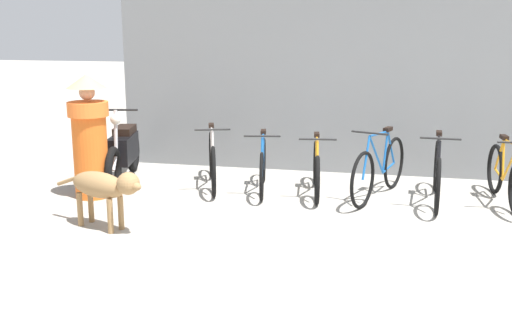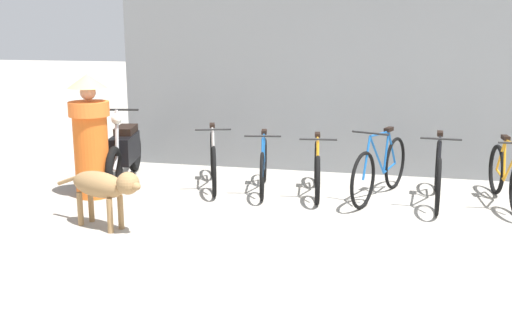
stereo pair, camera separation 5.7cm
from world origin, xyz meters
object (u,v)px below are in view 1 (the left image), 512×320
object	(u,v)px
bicycle_0	(212,161)
bicycle_4	(437,173)
motorcycle	(123,152)
bicycle_2	(316,169)
stray_dog	(104,186)
bicycle_3	(379,169)
person_in_robes	(89,134)
bicycle_1	(263,166)
bicycle_5	(506,177)

from	to	relation	value
bicycle_0	bicycle_4	size ratio (longest dim) A/B	0.92
motorcycle	bicycle_2	bearing A→B (deg)	77.16
bicycle_2	bicycle_4	world-z (taller)	bicycle_4
bicycle_0	stray_dog	size ratio (longest dim) A/B	1.35
bicycle_0	bicycle_4	bearing A→B (deg)	69.08
bicycle_3	person_in_robes	bearing A→B (deg)	-58.47
stray_dog	person_in_robes	xyz separation A→B (m)	(-0.73, 1.12, 0.34)
bicycle_1	stray_dog	world-z (taller)	bicycle_1
motorcycle	stray_dog	xyz separation A→B (m)	(0.65, -1.91, 0.04)
bicycle_1	motorcycle	distance (m)	1.99
bicycle_4	bicycle_5	world-z (taller)	bicycle_4
bicycle_5	bicycle_3	bearing A→B (deg)	-93.69
bicycle_1	bicycle_3	size ratio (longest dim) A/B	0.92
bicycle_0	bicycle_1	size ratio (longest dim) A/B	1.05
bicycle_5	stray_dog	xyz separation A→B (m)	(-4.35, -1.91, 0.13)
bicycle_1	bicycle_4	world-z (taller)	bicycle_4
stray_dog	motorcycle	bearing A→B (deg)	129.19
bicycle_4	motorcycle	xyz separation A→B (m)	(-4.19, 0.09, 0.07)
bicycle_1	bicycle_2	distance (m)	0.71
stray_dog	person_in_robes	bearing A→B (deg)	143.41
bicycle_0	person_in_robes	xyz separation A→B (m)	(-1.35, -0.84, 0.46)
bicycle_1	bicycle_5	bearing A→B (deg)	80.40
bicycle_3	motorcycle	world-z (taller)	motorcycle
bicycle_5	bicycle_2	bearing A→B (deg)	-94.63
bicycle_1	bicycle_5	world-z (taller)	bicycle_5
bicycle_3	stray_dog	size ratio (longest dim) A/B	1.40
bicycle_0	bicycle_2	size ratio (longest dim) A/B	1.04
bicycle_2	motorcycle	distance (m)	2.70
bicycle_2	bicycle_1	bearing A→B (deg)	-97.55
motorcycle	stray_dog	size ratio (longest dim) A/B	1.52
bicycle_5	person_in_robes	distance (m)	5.16
bicycle_3	stray_dog	xyz separation A→B (m)	(-2.84, -1.87, 0.10)
bicycle_3	bicycle_5	distance (m)	1.51
bicycle_1	bicycle_3	distance (m)	1.51
bicycle_2	stray_dog	distance (m)	2.78
bicycle_2	bicycle_5	distance (m)	2.31
bicycle_2	stray_dog	world-z (taller)	bicycle_2
bicycle_0	person_in_robes	bearing A→B (deg)	-76.36
bicycle_3	person_in_robes	size ratio (longest dim) A/B	1.09
bicycle_4	motorcycle	bearing A→B (deg)	-88.05
bicycle_5	motorcycle	bearing A→B (deg)	-95.21
bicycle_1	bicycle_3	bearing A→B (deg)	79.41
bicycle_2	motorcycle	bearing A→B (deg)	-98.45
bicycle_0	bicycle_5	distance (m)	3.74
bicycle_2	bicycle_3	world-z (taller)	bicycle_3
bicycle_3	bicycle_4	world-z (taller)	bicycle_3
bicycle_4	stray_dog	bearing A→B (deg)	-59.62
bicycle_5	person_in_robes	xyz separation A→B (m)	(-5.08, -0.79, 0.47)
bicycle_0	motorcycle	distance (m)	1.27
bicycle_1	bicycle_0	bearing A→B (deg)	-106.27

